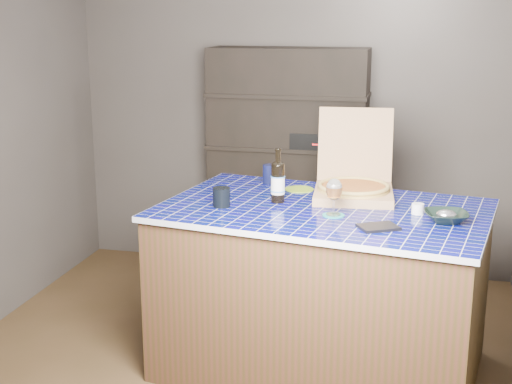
% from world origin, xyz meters
% --- Properties ---
extents(room, '(3.50, 3.50, 3.50)m').
position_xyz_m(room, '(0.00, 0.00, 1.25)').
color(room, brown).
rests_on(room, ground).
extents(shelving_unit, '(1.20, 0.41, 1.80)m').
position_xyz_m(shelving_unit, '(0.00, 1.53, 0.90)').
color(shelving_unit, black).
rests_on(shelving_unit, floor).
extents(kitchen_island, '(1.96, 1.42, 0.99)m').
position_xyz_m(kitchen_island, '(0.49, 0.04, 0.50)').
color(kitchen_island, '#4A291D').
rests_on(kitchen_island, floor).
extents(pizza_box, '(0.50, 0.59, 0.50)m').
position_xyz_m(pizza_box, '(0.63, 0.31, 1.06)').
color(pizza_box, tan).
rests_on(pizza_box, kitchen_island).
extents(mead_bottle, '(0.08, 0.08, 0.32)m').
position_xyz_m(mead_bottle, '(0.21, 0.09, 1.11)').
color(mead_bottle, black).
rests_on(mead_bottle, kitchen_island).
extents(teal_trivet, '(0.12, 0.12, 0.01)m').
position_xyz_m(teal_trivet, '(0.56, -0.12, 0.99)').
color(teal_trivet, teal).
rests_on(teal_trivet, kitchen_island).
extents(wine_glass, '(0.09, 0.09, 0.20)m').
position_xyz_m(wine_glass, '(0.56, -0.12, 1.13)').
color(wine_glass, white).
rests_on(wine_glass, teal_trivet).
extents(tumbler, '(0.10, 0.10, 0.11)m').
position_xyz_m(tumbler, '(-0.08, -0.08, 1.05)').
color(tumbler, black).
rests_on(tumbler, kitchen_island).
extents(dvd_case, '(0.24, 0.22, 0.02)m').
position_xyz_m(dvd_case, '(0.82, -0.30, 1.00)').
color(dvd_case, black).
rests_on(dvd_case, kitchen_island).
extents(bowl, '(0.26, 0.26, 0.06)m').
position_xyz_m(bowl, '(1.15, -0.10, 1.02)').
color(bowl, black).
rests_on(bowl, kitchen_island).
extents(foil_contents, '(0.11, 0.09, 0.05)m').
position_xyz_m(foil_contents, '(1.15, -0.10, 1.03)').
color(foil_contents, silver).
rests_on(foil_contents, bowl).
extents(white_jar, '(0.07, 0.07, 0.06)m').
position_xyz_m(white_jar, '(1.01, 0.02, 1.02)').
color(white_jar, white).
rests_on(white_jar, kitchen_island).
extents(navy_cup, '(0.08, 0.08, 0.12)m').
position_xyz_m(navy_cup, '(0.06, 0.54, 1.05)').
color(navy_cup, black).
rests_on(navy_cup, kitchen_island).
extents(green_trivet, '(0.18, 0.18, 0.01)m').
position_xyz_m(green_trivet, '(0.28, 0.41, 0.99)').
color(green_trivet, '#7FA322').
rests_on(green_trivet, kitchen_island).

